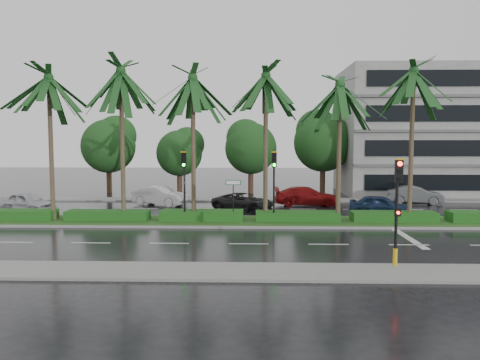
{
  "coord_description": "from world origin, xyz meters",
  "views": [
    {
      "loc": [
        0.22,
        -28.11,
        5.2
      ],
      "look_at": [
        -0.61,
        1.5,
        2.67
      ],
      "focal_mm": 35.0,
      "sensor_mm": 36.0,
      "label": 1
    }
  ],
  "objects_px": {
    "signal_near": "(397,208)",
    "street_sign": "(233,190)",
    "car_darkgrey": "(243,202)",
    "signal_median_left": "(184,176)",
    "car_white": "(160,196)",
    "car_silver": "(28,202)",
    "car_grey": "(416,195)",
    "car_blue": "(381,205)",
    "car_red": "(307,196)"
  },
  "relations": [
    {
      "from": "car_white",
      "to": "car_darkgrey",
      "type": "relative_size",
      "value": 1.0
    },
    {
      "from": "signal_near",
      "to": "street_sign",
      "type": "bearing_deg",
      "value": 125.34
    },
    {
      "from": "car_silver",
      "to": "car_white",
      "type": "relative_size",
      "value": 0.93
    },
    {
      "from": "car_darkgrey",
      "to": "car_grey",
      "type": "bearing_deg",
      "value": -50.73
    },
    {
      "from": "street_sign",
      "to": "car_silver",
      "type": "bearing_deg",
      "value": 163.69
    },
    {
      "from": "car_silver",
      "to": "car_red",
      "type": "relative_size",
      "value": 0.83
    },
    {
      "from": "car_red",
      "to": "signal_near",
      "type": "bearing_deg",
      "value": -175.4
    },
    {
      "from": "street_sign",
      "to": "car_white",
      "type": "relative_size",
      "value": 0.56
    },
    {
      "from": "car_blue",
      "to": "car_white",
      "type": "bearing_deg",
      "value": 92.46
    },
    {
      "from": "street_sign",
      "to": "car_darkgrey",
      "type": "distance_m",
      "value": 6.0
    },
    {
      "from": "car_blue",
      "to": "car_grey",
      "type": "xyz_separation_m",
      "value": [
        4.53,
        6.24,
        0.01
      ]
    },
    {
      "from": "street_sign",
      "to": "car_blue",
      "type": "height_order",
      "value": "street_sign"
    },
    {
      "from": "signal_near",
      "to": "car_darkgrey",
      "type": "bearing_deg",
      "value": 112.54
    },
    {
      "from": "car_darkgrey",
      "to": "car_red",
      "type": "xyz_separation_m",
      "value": [
        5.0,
        2.65,
        0.11
      ]
    },
    {
      "from": "signal_near",
      "to": "street_sign",
      "type": "relative_size",
      "value": 1.68
    },
    {
      "from": "car_white",
      "to": "car_silver",
      "type": "bearing_deg",
      "value": 137.97
    },
    {
      "from": "signal_near",
      "to": "car_grey",
      "type": "relative_size",
      "value": 0.99
    },
    {
      "from": "signal_median_left",
      "to": "car_blue",
      "type": "height_order",
      "value": "signal_median_left"
    },
    {
      "from": "signal_median_left",
      "to": "car_blue",
      "type": "xyz_separation_m",
      "value": [
        13.0,
        3.7,
        -2.28
      ]
    },
    {
      "from": "signal_median_left",
      "to": "street_sign",
      "type": "height_order",
      "value": "signal_median_left"
    },
    {
      "from": "signal_near",
      "to": "car_white",
      "type": "height_order",
      "value": "signal_near"
    },
    {
      "from": "signal_median_left",
      "to": "car_darkgrey",
      "type": "height_order",
      "value": "signal_median_left"
    },
    {
      "from": "car_silver",
      "to": "car_red",
      "type": "height_order",
      "value": "car_red"
    },
    {
      "from": "signal_median_left",
      "to": "signal_near",
      "type": "bearing_deg",
      "value": -44.09
    },
    {
      "from": "street_sign",
      "to": "car_blue",
      "type": "distance_m",
      "value": 10.69
    },
    {
      "from": "street_sign",
      "to": "car_white",
      "type": "height_order",
      "value": "street_sign"
    },
    {
      "from": "signal_median_left",
      "to": "car_silver",
      "type": "relative_size",
      "value": 1.02
    },
    {
      "from": "car_silver",
      "to": "car_red",
      "type": "xyz_separation_m",
      "value": [
        20.5,
        4.05,
        0.02
      ]
    },
    {
      "from": "car_red",
      "to": "car_blue",
      "type": "height_order",
      "value": "car_red"
    },
    {
      "from": "signal_near",
      "to": "car_grey",
      "type": "xyz_separation_m",
      "value": [
        7.53,
        19.63,
        -1.78
      ]
    },
    {
      "from": "car_darkgrey",
      "to": "car_blue",
      "type": "distance_m",
      "value": 9.77
    },
    {
      "from": "street_sign",
      "to": "car_darkgrey",
      "type": "xyz_separation_m",
      "value": [
        0.5,
        5.79,
        -1.48
      ]
    },
    {
      "from": "signal_median_left",
      "to": "car_grey",
      "type": "bearing_deg",
      "value": 29.55
    },
    {
      "from": "signal_median_left",
      "to": "car_red",
      "type": "height_order",
      "value": "signal_median_left"
    },
    {
      "from": "street_sign",
      "to": "car_grey",
      "type": "relative_size",
      "value": 0.59
    },
    {
      "from": "car_white",
      "to": "car_blue",
      "type": "distance_m",
      "value": 16.97
    },
    {
      "from": "signal_near",
      "to": "street_sign",
      "type": "height_order",
      "value": "signal_near"
    },
    {
      "from": "signal_median_left",
      "to": "car_grey",
      "type": "distance_m",
      "value": 20.28
    },
    {
      "from": "signal_median_left",
      "to": "car_white",
      "type": "distance_m",
      "value": 9.46
    },
    {
      "from": "car_silver",
      "to": "car_white",
      "type": "distance_m",
      "value": 9.64
    },
    {
      "from": "car_silver",
      "to": "car_grey",
      "type": "distance_m",
      "value": 30.02
    },
    {
      "from": "car_white",
      "to": "car_red",
      "type": "distance_m",
      "value": 11.74
    },
    {
      "from": "car_red",
      "to": "car_grey",
      "type": "distance_m",
      "value": 9.13
    },
    {
      "from": "car_blue",
      "to": "car_red",
      "type": "bearing_deg",
      "value": 61.66
    },
    {
      "from": "car_darkgrey",
      "to": "car_blue",
      "type": "relative_size",
      "value": 1.1
    },
    {
      "from": "car_red",
      "to": "car_grey",
      "type": "height_order",
      "value": "car_red"
    },
    {
      "from": "street_sign",
      "to": "signal_near",
      "type": "bearing_deg",
      "value": -54.66
    },
    {
      "from": "signal_median_left",
      "to": "car_blue",
      "type": "bearing_deg",
      "value": 15.89
    },
    {
      "from": "car_white",
      "to": "car_red",
      "type": "bearing_deg",
      "value": -66.61
    },
    {
      "from": "signal_near",
      "to": "car_darkgrey",
      "type": "xyz_separation_m",
      "value": [
        -6.5,
        15.66,
        -1.86
      ]
    }
  ]
}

